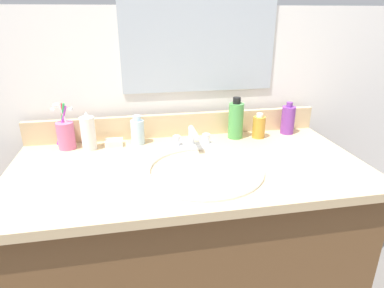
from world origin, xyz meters
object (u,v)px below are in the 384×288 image
at_px(cup_pink, 66,134).
at_px(bottle_toner_green, 236,120).
at_px(bottle_lotion_white, 88,133).
at_px(bottle_oil_amber, 259,127).
at_px(soap_bar, 114,143).
at_px(faucet, 192,141).
at_px(bottle_gel_clear, 138,131).
at_px(bottle_cream_purple, 288,120).

bearing_deg(cup_pink, bottle_toner_green, -0.59).
height_order(bottle_lotion_white, bottle_toner_green, bottle_toner_green).
bearing_deg(bottle_lotion_white, bottle_oil_amber, 0.22).
bearing_deg(soap_bar, cup_pink, 178.03).
bearing_deg(bottle_lotion_white, soap_bar, 12.01).
bearing_deg(cup_pink, bottle_lotion_white, -16.29).
relative_size(cup_pink, soap_bar, 2.67).
relative_size(faucet, soap_bar, 2.50).
distance_m(bottle_gel_clear, bottle_cream_purple, 0.60).
bearing_deg(soap_bar, bottle_lotion_white, -167.99).
height_order(bottle_toner_green, soap_bar, bottle_toner_green).
bearing_deg(bottle_oil_amber, faucet, -168.09).
xyz_separation_m(cup_pink, soap_bar, (0.17, -0.01, -0.04)).
bearing_deg(bottle_cream_purple, bottle_lotion_white, -177.99).
relative_size(faucet, bottle_cream_purple, 1.23).
height_order(bottle_lotion_white, bottle_oil_amber, bottle_lotion_white).
height_order(bottle_lotion_white, cup_pink, cup_pink).
xyz_separation_m(bottle_oil_amber, soap_bar, (-0.56, 0.02, -0.03)).
xyz_separation_m(faucet, bottle_cream_purple, (0.41, 0.08, 0.03)).
distance_m(bottle_oil_amber, bottle_cream_purple, 0.14).
height_order(faucet, bottle_cream_purple, bottle_cream_purple).
height_order(bottle_oil_amber, soap_bar, bottle_oil_amber).
xyz_separation_m(bottle_toner_green, cup_pink, (-0.64, 0.01, -0.02)).
bearing_deg(bottle_oil_amber, cup_pink, 178.31).
xyz_separation_m(bottle_gel_clear, cup_pink, (-0.26, 0.00, 0.01)).
bearing_deg(bottle_toner_green, cup_pink, 179.41).
relative_size(bottle_toner_green, soap_bar, 2.54).
xyz_separation_m(faucet, bottle_gel_clear, (-0.19, 0.08, 0.02)).
distance_m(faucet, bottle_toner_green, 0.21).
bearing_deg(bottle_gel_clear, faucet, -22.79).
height_order(bottle_lotion_white, bottle_gel_clear, bottle_lotion_white).
bearing_deg(soap_bar, bottle_oil_amber, -1.60).
bearing_deg(bottle_gel_clear, bottle_toner_green, -0.98).
xyz_separation_m(faucet, soap_bar, (-0.28, 0.07, -0.02)).
height_order(bottle_cream_purple, soap_bar, bottle_cream_purple).
distance_m(cup_pink, soap_bar, 0.17).
relative_size(bottle_toner_green, cup_pink, 0.95).
height_order(bottle_gel_clear, cup_pink, cup_pink).
bearing_deg(cup_pink, bottle_gel_clear, -0.01).
distance_m(faucet, soap_bar, 0.29).
relative_size(faucet, bottle_toner_green, 0.98).
xyz_separation_m(faucet, bottle_oil_amber, (0.28, 0.06, 0.02)).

